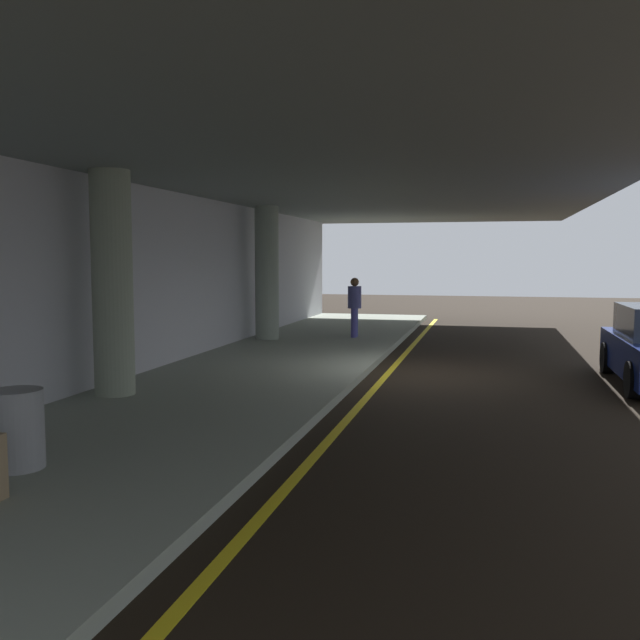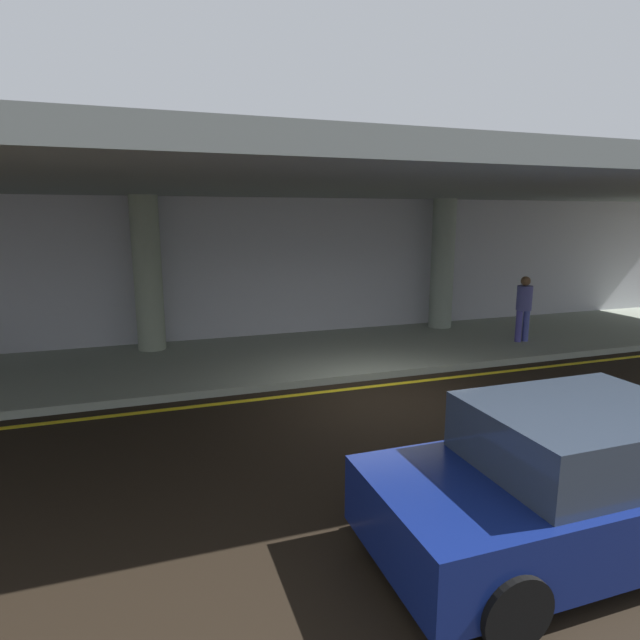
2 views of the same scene
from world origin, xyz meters
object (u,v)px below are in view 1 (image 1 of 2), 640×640
object	(u,v)px
support_column_center	(267,273)
traveler_with_luggage	(355,303)
support_column_left_mid	(112,284)
trash_bin_steel	(17,429)

from	to	relation	value
support_column_center	traveler_with_luggage	size ratio (longest dim) A/B	2.17
support_column_left_mid	support_column_center	distance (m)	8.00
support_column_center	trash_bin_steel	distance (m)	11.99
support_column_center	traveler_with_luggage	distance (m)	2.63
traveler_with_luggage	trash_bin_steel	size ratio (longest dim) A/B	1.98
support_column_left_mid	trash_bin_steel	bearing A→B (deg)	-164.08
support_column_center	trash_bin_steel	xyz separation A→B (m)	(-11.86, -1.10, -1.40)
trash_bin_steel	support_column_left_mid	bearing A→B (deg)	15.92
support_column_center	traveler_with_luggage	xyz separation A→B (m)	(1.02, -2.26, -0.86)
support_column_center	trash_bin_steel	bearing A→B (deg)	-174.70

